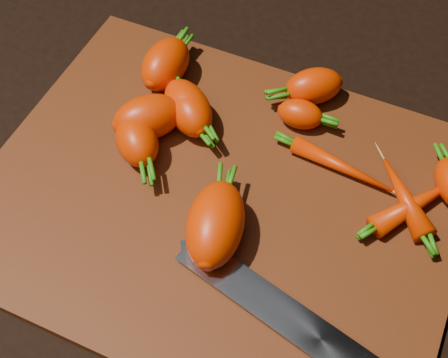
% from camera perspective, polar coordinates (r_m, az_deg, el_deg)
% --- Properties ---
extents(ground, '(2.00, 2.00, 0.01)m').
position_cam_1_polar(ground, '(0.67, -0.35, -2.33)').
color(ground, black).
extents(cutting_board, '(0.50, 0.40, 0.01)m').
position_cam_1_polar(cutting_board, '(0.67, -0.35, -1.83)').
color(cutting_board, maroon).
rests_on(cutting_board, ground).
extents(carrot_0, '(0.09, 0.09, 0.05)m').
position_cam_1_polar(carrot_0, '(0.70, -6.98, 5.60)').
color(carrot_0, '#E62F00').
rests_on(carrot_0, cutting_board).
extents(carrot_1, '(0.08, 0.08, 0.04)m').
position_cam_1_polar(carrot_1, '(0.70, -3.07, 6.11)').
color(carrot_1, '#E62F00').
rests_on(carrot_1, cutting_board).
extents(carrot_2, '(0.09, 0.08, 0.05)m').
position_cam_1_polar(carrot_2, '(0.71, -3.30, 6.69)').
color(carrot_2, '#E62F00').
rests_on(carrot_2, cutting_board).
extents(carrot_3, '(0.08, 0.11, 0.06)m').
position_cam_1_polar(carrot_3, '(0.61, -0.80, -4.14)').
color(carrot_3, '#E62F00').
rests_on(carrot_3, cutting_board).
extents(carrot_4, '(0.08, 0.08, 0.04)m').
position_cam_1_polar(carrot_4, '(0.74, 8.20, 8.39)').
color(carrot_4, '#E62F00').
rests_on(carrot_4, cutting_board).
extents(carrot_5, '(0.05, 0.04, 0.03)m').
position_cam_1_polar(carrot_5, '(0.71, 6.99, 5.91)').
color(carrot_5, '#E62F00').
rests_on(carrot_5, cutting_board).
extents(carrot_7, '(0.09, 0.11, 0.02)m').
position_cam_1_polar(carrot_7, '(0.67, 17.37, -2.02)').
color(carrot_7, '#E62F00').
rests_on(carrot_7, cutting_board).
extents(carrot_8, '(0.12, 0.04, 0.02)m').
position_cam_1_polar(carrot_8, '(0.68, 10.76, 1.11)').
color(carrot_8, '#E62F00').
rests_on(carrot_8, cutting_board).
extents(carrot_9, '(0.08, 0.09, 0.03)m').
position_cam_1_polar(carrot_9, '(0.67, 16.12, -1.52)').
color(carrot_9, '#E62F00').
rests_on(carrot_9, cutting_board).
extents(carrot_10, '(0.08, 0.08, 0.04)m').
position_cam_1_polar(carrot_10, '(0.68, -7.97, 3.49)').
color(carrot_10, '#E62F00').
rests_on(carrot_10, cutting_board).
extents(carrot_11, '(0.05, 0.08, 0.05)m').
position_cam_1_polar(carrot_11, '(0.75, -5.38, 10.43)').
color(carrot_11, '#E62F00').
rests_on(carrot_11, cutting_board).
extents(knife, '(0.32, 0.10, 0.02)m').
position_cam_1_polar(knife, '(0.59, 5.60, -12.26)').
color(knife, gray).
rests_on(knife, cutting_board).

